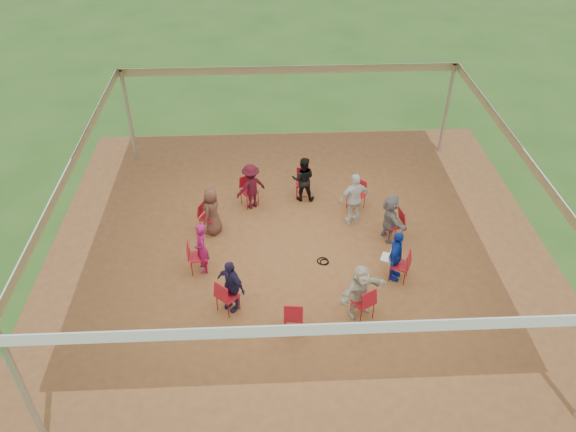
{
  "coord_description": "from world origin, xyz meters",
  "views": [
    {
      "loc": [
        -0.8,
        -11.01,
        9.5
      ],
      "look_at": [
        -0.27,
        0.3,
        1.0
      ],
      "focal_mm": 35.0,
      "sensor_mm": 36.0,
      "label": 1
    }
  ],
  "objects_px": {
    "person_seated_5": "(202,248)",
    "standing_person": "(355,199)",
    "chair_2": "(356,195)",
    "chair_9": "(363,302)",
    "person_seated_1": "(390,218)",
    "chair_6": "(198,257)",
    "chair_8": "(294,315)",
    "person_seated_2": "(303,179)",
    "chair_1": "(394,225)",
    "chair_3": "(303,184)",
    "chair_7": "(228,296)",
    "chair_5": "(209,218)",
    "laptop": "(389,256)",
    "chair_4": "(249,192)",
    "chair_0": "(399,265)",
    "person_seated_4": "(212,211)",
    "person_seated_6": "(231,285)",
    "person_seated_7": "(360,291)",
    "person_seated_3": "(251,186)",
    "cable_coil": "(323,261)"
  },
  "relations": [
    {
      "from": "person_seated_4",
      "to": "person_seated_5",
      "type": "relative_size",
      "value": 1.0
    },
    {
      "from": "chair_5",
      "to": "person_seated_5",
      "type": "height_order",
      "value": "person_seated_5"
    },
    {
      "from": "chair_6",
      "to": "person_seated_6",
      "type": "height_order",
      "value": "person_seated_6"
    },
    {
      "from": "chair_5",
      "to": "laptop",
      "type": "xyz_separation_m",
      "value": [
        4.46,
        -2.01,
        0.2
      ]
    },
    {
      "from": "chair_6",
      "to": "chair_9",
      "type": "bearing_deg",
      "value": 54.0
    },
    {
      "from": "chair_6",
      "to": "person_seated_4",
      "type": "height_order",
      "value": "person_seated_4"
    },
    {
      "from": "chair_2",
      "to": "chair_3",
      "type": "xyz_separation_m",
      "value": [
        -1.46,
        0.66,
        0.0
      ]
    },
    {
      "from": "chair_3",
      "to": "person_seated_6",
      "type": "xyz_separation_m",
      "value": [
        -1.94,
        -4.4,
        0.25
      ]
    },
    {
      "from": "chair_8",
      "to": "chair_9",
      "type": "distance_m",
      "value": 1.6
    },
    {
      "from": "chair_9",
      "to": "person_seated_1",
      "type": "distance_m",
      "value": 2.98
    },
    {
      "from": "chair_7",
      "to": "person_seated_2",
      "type": "bearing_deg",
      "value": 107.56
    },
    {
      "from": "chair_5",
      "to": "standing_person",
      "type": "height_order",
      "value": "standing_person"
    },
    {
      "from": "chair_3",
      "to": "person_seated_4",
      "type": "distance_m",
      "value": 2.98
    },
    {
      "from": "chair_8",
      "to": "person_seated_7",
      "type": "distance_m",
      "value": 1.58
    },
    {
      "from": "chair_7",
      "to": "person_seated_6",
      "type": "relative_size",
      "value": 0.65
    },
    {
      "from": "chair_0",
      "to": "person_seated_6",
      "type": "bearing_deg",
      "value": 125.01
    },
    {
      "from": "chair_7",
      "to": "chair_3",
      "type": "bearing_deg",
      "value": 108.0
    },
    {
      "from": "person_seated_5",
      "to": "standing_person",
      "type": "bearing_deg",
      "value": 102.07
    },
    {
      "from": "chair_2",
      "to": "chair_6",
      "type": "height_order",
      "value": "same"
    },
    {
      "from": "person_seated_5",
      "to": "person_seated_7",
      "type": "distance_m",
      "value": 3.99
    },
    {
      "from": "chair_7",
      "to": "person_seated_7",
      "type": "height_order",
      "value": "person_seated_7"
    },
    {
      "from": "chair_2",
      "to": "person_seated_1",
      "type": "xyz_separation_m",
      "value": [
        0.68,
        -1.41,
        0.25
      ]
    },
    {
      "from": "laptop",
      "to": "chair_8",
      "type": "bearing_deg",
      "value": 148.49
    },
    {
      "from": "chair_2",
      "to": "chair_6",
      "type": "bearing_deg",
      "value": 72.0
    },
    {
      "from": "person_seated_3",
      "to": "person_seated_7",
      "type": "bearing_deg",
      "value": 90.0
    },
    {
      "from": "standing_person",
      "to": "person_seated_4",
      "type": "bearing_deg",
      "value": -12.18
    },
    {
      "from": "chair_5",
      "to": "person_seated_1",
      "type": "relative_size",
      "value": 0.65
    },
    {
      "from": "chair_1",
      "to": "person_seated_6",
      "type": "bearing_deg",
      "value": 107.56
    },
    {
      "from": "chair_0",
      "to": "person_seated_7",
      "type": "xyz_separation_m",
      "value": [
        -1.13,
        -1.08,
        0.25
      ]
    },
    {
      "from": "chair_6",
      "to": "person_seated_1",
      "type": "bearing_deg",
      "value": 90.0
    },
    {
      "from": "chair_8",
      "to": "chair_0",
      "type": "bearing_deg",
      "value": 36.0
    },
    {
      "from": "chair_8",
      "to": "cable_coil",
      "type": "bearing_deg",
      "value": 74.48
    },
    {
      "from": "cable_coil",
      "to": "standing_person",
      "type": "bearing_deg",
      "value": 58.93
    },
    {
      "from": "standing_person",
      "to": "chair_6",
      "type": "bearing_deg",
      "value": 7.6
    },
    {
      "from": "chair_8",
      "to": "person_seated_2",
      "type": "bearing_deg",
      "value": 90.0
    },
    {
      "from": "chair_2",
      "to": "chair_8",
      "type": "relative_size",
      "value": 1.0
    },
    {
      "from": "standing_person",
      "to": "chair_1",
      "type": "bearing_deg",
      "value": 126.42
    },
    {
      "from": "chair_2",
      "to": "person_seated_7",
      "type": "height_order",
      "value": "person_seated_7"
    },
    {
      "from": "chair_1",
      "to": "person_seated_1",
      "type": "distance_m",
      "value": 0.27
    },
    {
      "from": "chair_1",
      "to": "chair_3",
      "type": "relative_size",
      "value": 1.0
    },
    {
      "from": "chair_4",
      "to": "chair_5",
      "type": "bearing_deg",
      "value": 18.0
    },
    {
      "from": "chair_0",
      "to": "laptop",
      "type": "relative_size",
      "value": 2.16
    },
    {
      "from": "person_seated_1",
      "to": "person_seated_2",
      "type": "height_order",
      "value": "same"
    },
    {
      "from": "chair_2",
      "to": "person_seated_5",
      "type": "height_order",
      "value": "person_seated_5"
    },
    {
      "from": "chair_1",
      "to": "chair_5",
      "type": "height_order",
      "value": "same"
    },
    {
      "from": "person_seated_3",
      "to": "chair_0",
      "type": "bearing_deg",
      "value": 108.44
    },
    {
      "from": "chair_3",
      "to": "chair_0",
      "type": "bearing_deg",
      "value": 126.0
    },
    {
      "from": "chair_5",
      "to": "person_seated_4",
      "type": "height_order",
      "value": "person_seated_4"
    },
    {
      "from": "chair_4",
      "to": "chair_8",
      "type": "xyz_separation_m",
      "value": [
        1.0,
        -4.81,
        0.0
      ]
    },
    {
      "from": "chair_7",
      "to": "person_seated_6",
      "type": "height_order",
      "value": "person_seated_6"
    }
  ]
}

